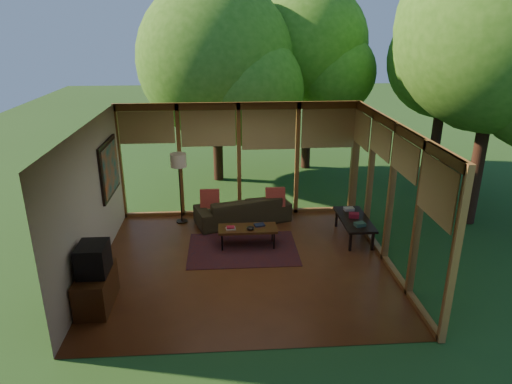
{
  "coord_description": "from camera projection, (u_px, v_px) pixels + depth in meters",
  "views": [
    {
      "loc": [
        -0.32,
        -7.78,
        4.35
      ],
      "look_at": [
        0.27,
        0.7,
        1.21
      ],
      "focal_mm": 32.0,
      "sensor_mm": 36.0,
      "label": 1
    }
  ],
  "objects": [
    {
      "name": "ceiling",
      "position": [
        243.0,
        126.0,
        7.87
      ],
      "size": [
        5.5,
        5.5,
        0.0
      ],
      "primitive_type": "plane",
      "rotation": [
        3.14,
        0.0,
        0.0
      ],
      "color": "silver",
      "rests_on": "ground"
    },
    {
      "name": "tree_far",
      "position": [
        447.0,
        60.0,
        12.22
      ],
      "size": [
        3.14,
        3.14,
        5.03
      ],
      "color": "#311B12",
      "rests_on": "ground"
    },
    {
      "name": "window_wall_right",
      "position": [
        391.0,
        195.0,
        8.52
      ],
      "size": [
        0.12,
        5.0,
        2.7
      ],
      "primitive_type": "cube",
      "color": "brown",
      "rests_on": "ground"
    },
    {
      "name": "ct_book_upper",
      "position": [
        231.0,
        227.0,
        9.26
      ],
      "size": [
        0.17,
        0.13,
        0.03
      ],
      "primitive_type": "cube",
      "rotation": [
        0.0,
        0.0,
        0.07
      ],
      "color": "maroon",
      "rests_on": "coffee_table"
    },
    {
      "name": "console_book_b",
      "position": [
        354.0,
        215.0,
        9.76
      ],
      "size": [
        0.24,
        0.2,
        0.1
      ],
      "primitive_type": "cube",
      "rotation": [
        0.0,
        0.0,
        -0.25
      ],
      "color": "maroon",
      "rests_on": "side_console"
    },
    {
      "name": "wall_painting",
      "position": [
        109.0,
        168.0,
        9.4
      ],
      "size": [
        0.06,
        1.35,
        1.15
      ],
      "color": "black",
      "rests_on": "wall_left"
    },
    {
      "name": "wall_left",
      "position": [
        91.0,
        202.0,
        8.16
      ],
      "size": [
        0.04,
        5.0,
        2.7
      ],
      "primitive_type": "cube",
      "color": "beige",
      "rests_on": "ground"
    },
    {
      "name": "wall_front",
      "position": [
        252.0,
        266.0,
        6.0
      ],
      "size": [
        5.5,
        0.04,
        2.7
      ],
      "primitive_type": "cube",
      "color": "beige",
      "rests_on": "ground"
    },
    {
      "name": "tree_nw",
      "position": [
        215.0,
        60.0,
        12.49
      ],
      "size": [
        4.29,
        4.29,
        5.58
      ],
      "color": "#311B12",
      "rests_on": "ground"
    },
    {
      "name": "pillow_right",
      "position": [
        275.0,
        197.0,
        10.48
      ],
      "size": [
        0.44,
        0.24,
        0.47
      ],
      "primitive_type": "cube",
      "rotation": [
        -0.21,
        0.0,
        0.0
      ],
      "color": "maroon",
      "rests_on": "sofa"
    },
    {
      "name": "sofa",
      "position": [
        243.0,
        209.0,
        10.57
      ],
      "size": [
        2.31,
        1.44,
        0.63
      ],
      "primitive_type": "imported",
      "rotation": [
        0.0,
        0.0,
        3.44
      ],
      "color": "#342C1A",
      "rests_on": "floor"
    },
    {
      "name": "window_wall_back",
      "position": [
        239.0,
        160.0,
        10.68
      ],
      "size": [
        5.5,
        0.12,
        2.7
      ],
      "primitive_type": "cube",
      "color": "brown",
      "rests_on": "ground"
    },
    {
      "name": "ct_bowl",
      "position": [
        250.0,
        228.0,
        9.25
      ],
      "size": [
        0.16,
        0.16,
        0.07
      ],
      "primitive_type": "ellipsoid",
      "color": "black",
      "rests_on": "coffee_table"
    },
    {
      "name": "media_cabinet",
      "position": [
        96.0,
        289.0,
        7.41
      ],
      "size": [
        0.5,
        1.0,
        0.6
      ],
      "primitive_type": "cube",
      "color": "#4C2B14",
      "rests_on": "floor"
    },
    {
      "name": "side_console",
      "position": [
        354.0,
        220.0,
        9.74
      ],
      "size": [
        0.6,
        1.4,
        0.46
      ],
      "color": "black",
      "rests_on": "floor"
    },
    {
      "name": "tree_se",
      "position": [
        501.0,
        29.0,
        9.2
      ],
      "size": [
        4.23,
        4.23,
        6.37
      ],
      "color": "#311B12",
      "rests_on": "ground"
    },
    {
      "name": "coffee_table",
      "position": [
        248.0,
        229.0,
        9.36
      ],
      "size": [
        1.2,
        0.5,
        0.43
      ],
      "color": "#4C2B14",
      "rests_on": "floor"
    },
    {
      "name": "floor_lamp",
      "position": [
        179.0,
        164.0,
        10.18
      ],
      "size": [
        0.36,
        0.36,
        1.65
      ],
      "color": "black",
      "rests_on": "floor"
    },
    {
      "name": "tree_ne",
      "position": [
        309.0,
        44.0,
        13.52
      ],
      "size": [
        3.43,
        3.43,
        5.54
      ],
      "color": "#311B12",
      "rests_on": "ground"
    },
    {
      "name": "rug",
      "position": [
        243.0,
        249.0,
        9.36
      ],
      "size": [
        2.22,
        1.57,
        0.01
      ],
      "primitive_type": "cube",
      "color": "maroon",
      "rests_on": "floor"
    },
    {
      "name": "television",
      "position": [
        93.0,
        259.0,
        7.22
      ],
      "size": [
        0.45,
        0.55,
        0.5
      ],
      "primitive_type": "cube",
      "color": "black",
      "rests_on": "media_cabinet"
    },
    {
      "name": "pillow_left",
      "position": [
        210.0,
        199.0,
        10.38
      ],
      "size": [
        0.44,
        0.23,
        0.46
      ],
      "primitive_type": "cube",
      "rotation": [
        -0.21,
        0.0,
        0.0
      ],
      "color": "maroon",
      "rests_on": "sofa"
    },
    {
      "name": "ct_book_side",
      "position": [
        259.0,
        225.0,
        9.44
      ],
      "size": [
        0.24,
        0.2,
        0.03
      ],
      "primitive_type": "cube",
      "rotation": [
        0.0,
        0.0,
        0.24
      ],
      "color": "#151D31",
      "rests_on": "coffee_table"
    },
    {
      "name": "console_book_c",
      "position": [
        349.0,
        209.0,
        10.14
      ],
      "size": [
        0.23,
        0.17,
        0.06
      ],
      "primitive_type": "cube",
      "rotation": [
        0.0,
        0.0,
        0.06
      ],
      "color": "#B1A9A1",
      "rests_on": "side_console"
    },
    {
      "name": "ct_book_lower",
      "position": [
        231.0,
        228.0,
        9.27
      ],
      "size": [
        0.2,
        0.16,
        0.03
      ],
      "primitive_type": "cube",
      "rotation": [
        0.0,
        0.0,
        0.09
      ],
      "color": "#B1A9A1",
      "rests_on": "coffee_table"
    },
    {
      "name": "floor",
      "position": [
        244.0,
        264.0,
        8.81
      ],
      "size": [
        5.5,
        5.5,
        0.0
      ],
      "primitive_type": "plane",
      "color": "brown",
      "rests_on": "ground"
    },
    {
      "name": "console_book_a",
      "position": [
        360.0,
        224.0,
        9.34
      ],
      "size": [
        0.24,
        0.2,
        0.08
      ],
      "primitive_type": "cube",
      "rotation": [
        0.0,
        0.0,
        0.27
      ],
      "color": "#305446",
      "rests_on": "side_console"
    },
    {
      "name": "exterior_lawn",
      "position": [
        451.0,
        150.0,
        16.82
      ],
      "size": [
        40.0,
        40.0,
        0.0
      ],
      "primitive_type": "plane",
      "color": "#264E1D",
      "rests_on": "ground"
    }
  ]
}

